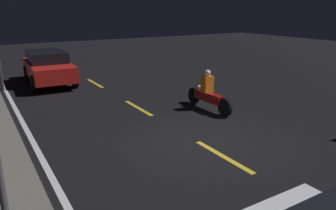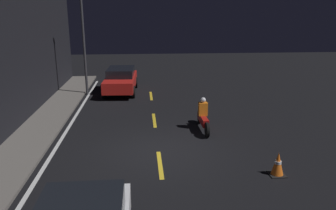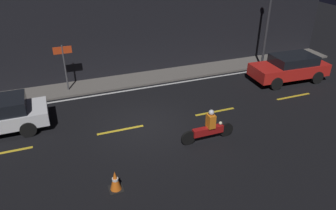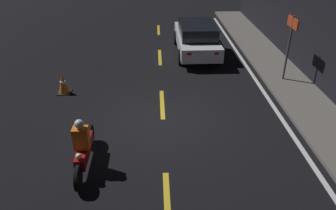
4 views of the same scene
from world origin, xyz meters
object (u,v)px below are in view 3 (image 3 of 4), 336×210
(motorcycle, at_px, (208,128))
(street_lamp, at_px, (269,16))
(taxi_red, at_px, (290,67))
(traffic_cone_near, at_px, (115,181))
(shop_sign, at_px, (64,59))

(motorcycle, height_order, street_lamp, street_lamp)
(taxi_red, distance_m, traffic_cone_near, 12.23)
(taxi_red, xyz_separation_m, street_lamp, (-0.38, 1.99, 2.44))
(street_lamp, bearing_deg, motorcycle, -138.77)
(traffic_cone_near, relative_size, shop_sign, 0.30)
(shop_sign, xyz_separation_m, street_lamp, (11.34, -0.89, 1.44))
(taxi_red, bearing_deg, street_lamp, -76.78)
(shop_sign, bearing_deg, motorcycle, -54.29)
(taxi_red, distance_m, shop_sign, 12.11)
(shop_sign, relative_size, street_lamp, 0.42)
(taxi_red, height_order, street_lamp, street_lamp)
(taxi_red, bearing_deg, shop_sign, -11.29)
(traffic_cone_near, height_order, street_lamp, street_lamp)
(motorcycle, bearing_deg, street_lamp, 40.86)
(motorcycle, distance_m, shop_sign, 8.27)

